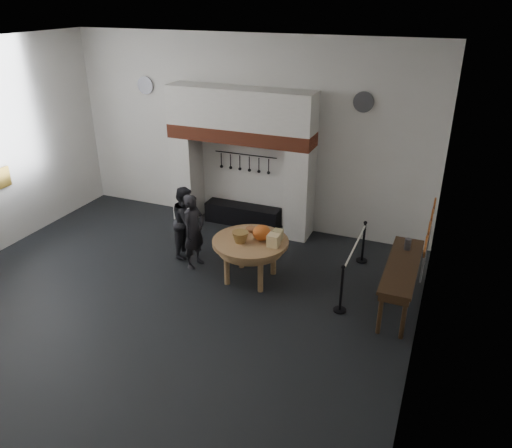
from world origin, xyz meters
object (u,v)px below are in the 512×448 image
at_px(work_table, 250,242).
at_px(barrier_post_near, 341,290).
at_px(visitor_near, 194,231).
at_px(barrier_post_far, 363,243).
at_px(side_table, 403,265).
at_px(visitor_far, 186,221).
at_px(iron_range, 243,215).

bearing_deg(work_table, barrier_post_near, -12.24).
height_order(visitor_near, barrier_post_far, visitor_near).
relative_size(work_table, barrier_post_far, 1.68).
bearing_deg(side_table, visitor_far, 175.69).
bearing_deg(side_table, barrier_post_far, 123.23).
height_order(visitor_near, side_table, visitor_near).
height_order(work_table, visitor_far, visitor_far).
relative_size(iron_range, visitor_far, 1.21).
distance_m(visitor_near, barrier_post_near, 3.31).
relative_size(visitor_near, side_table, 0.73).
relative_size(side_table, barrier_post_near, 2.44).
xyz_separation_m(iron_range, side_table, (4.10, -2.23, 0.62)).
xyz_separation_m(visitor_far, barrier_post_near, (3.66, -0.90, -0.34)).
height_order(work_table, barrier_post_near, barrier_post_near).
bearing_deg(barrier_post_far, work_table, -141.00).
height_order(iron_range, visitor_near, visitor_near).
relative_size(visitor_near, barrier_post_far, 1.78).
bearing_deg(barrier_post_far, side_table, -56.77).
height_order(visitor_near, visitor_far, visitor_near).
bearing_deg(barrier_post_far, visitor_near, -155.20).
bearing_deg(barrier_post_far, visitor_far, -163.19).
distance_m(visitor_far, side_table, 4.62).
distance_m(iron_range, barrier_post_far, 3.25).
relative_size(iron_range, work_table, 1.26).
bearing_deg(iron_range, visitor_far, -105.06).
relative_size(side_table, barrier_post_far, 2.44).
xyz_separation_m(work_table, visitor_far, (-1.71, 0.47, -0.05)).
xyz_separation_m(iron_range, visitor_far, (-0.51, -1.88, 0.54)).
height_order(iron_range, barrier_post_far, barrier_post_far).
distance_m(work_table, side_table, 2.90).
bearing_deg(barrier_post_near, side_table, 30.01).
height_order(work_table, side_table, side_table).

